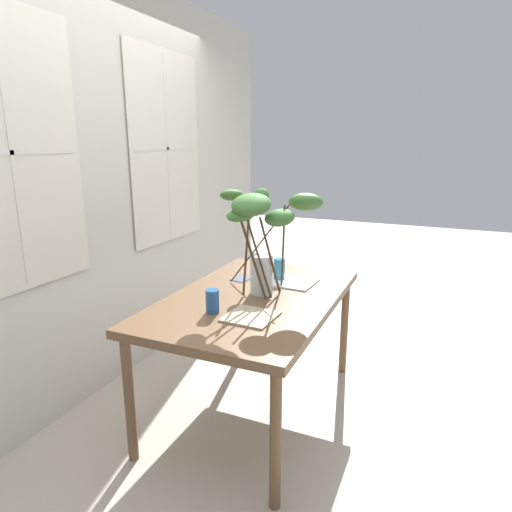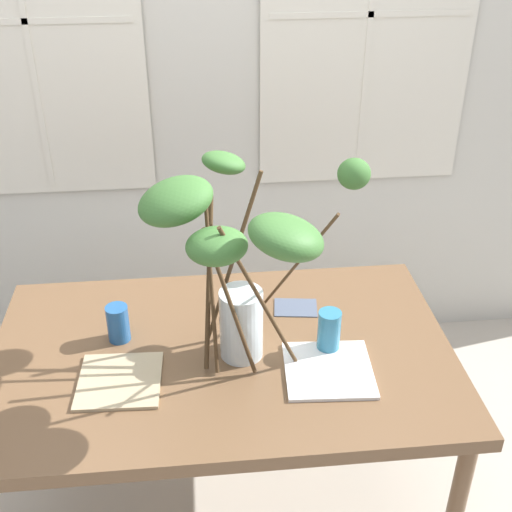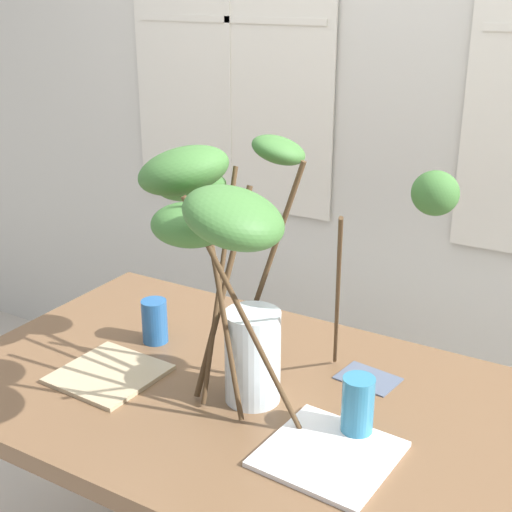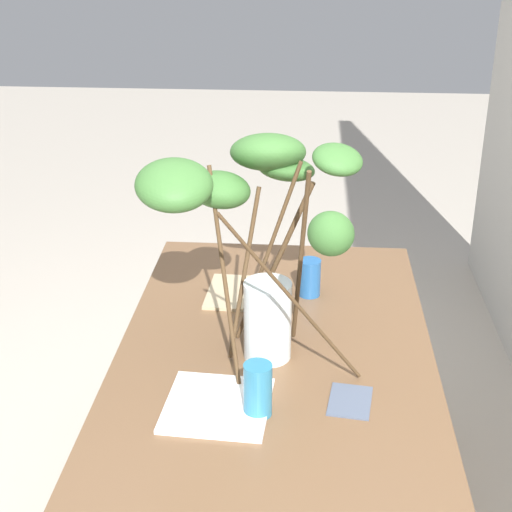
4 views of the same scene
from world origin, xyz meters
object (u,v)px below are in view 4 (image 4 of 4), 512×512
Objects in this scene: drinking_glass_blue_right at (258,390)px; plate_square_left at (245,293)px; dining_table at (275,364)px; plate_square_right at (217,405)px; drinking_glass_blue_left at (310,278)px; vase_with_branches at (254,216)px.

plate_square_left is (-0.66, -0.09, -0.07)m from drinking_glass_blue_right.
plate_square_right reaches higher than dining_table.
dining_table is 5.53× the size of plate_square_right.
drinking_glass_blue_right is 0.13m from plate_square_right.
plate_square_right is at bearing -19.50° from drinking_glass_blue_left.
vase_with_branches reaches higher than plate_square_right.
vase_with_branches is at bearing -173.82° from drinking_glass_blue_right.
drinking_glass_blue_right is at bearing 6.18° from vase_with_branches.
plate_square_left is (0.02, -0.22, -0.06)m from drinking_glass_blue_left.
plate_square_right is at bearing -13.92° from vase_with_branches.
plate_square_left is 0.64m from plate_square_right.
drinking_glass_blue_right is at bearing -4.82° from dining_table.
dining_table is 0.49m from vase_with_branches.
dining_table is at bearing 157.09° from plate_square_right.
drinking_glass_blue_right is (0.68, -0.13, 0.01)m from drinking_glass_blue_left.
plate_square_right is (0.29, -0.07, -0.42)m from vase_with_branches.
drinking_glass_blue_left reaches higher than plate_square_left.
drinking_glass_blue_left is 0.70m from plate_square_right.
drinking_glass_blue_right is at bearing 7.86° from plate_square_left.
dining_table is 0.35m from plate_square_left.
vase_with_branches reaches higher than drinking_glass_blue_left.
vase_with_branches is 0.53m from drinking_glass_blue_left.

